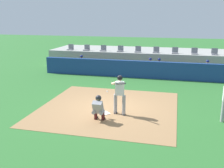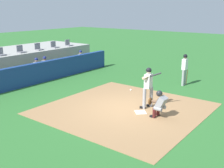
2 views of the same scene
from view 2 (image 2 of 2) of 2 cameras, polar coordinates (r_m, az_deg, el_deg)
The scene contains 16 objects.
ground_plane at distance 12.02m, azimuth 2.67°, elevation -5.14°, with size 80.00×80.00×0.00m, color #2D6B2D.
dirt_infield at distance 12.01m, azimuth 2.67°, elevation -5.11°, with size 6.40×6.40×0.01m, color #9E754C.
home_plate at distance 11.60m, azimuth 5.94°, elevation -5.84°, with size 0.44×0.44×0.02m, color white.
batter_at_plate at distance 11.89m, azimuth 7.51°, elevation -0.23°, with size 0.75×0.70×1.80m.
catcher_crouched at distance 11.02m, azimuth 9.65°, elevation -3.90°, with size 0.48×1.70×1.13m.
on_deck_batter at distance 15.90m, azimuth 14.85°, elevation 3.30°, with size 0.58×0.23×1.79m.
dugout_wall at distance 16.27m, azimuth -16.51°, elevation 1.92°, with size 13.00×0.30×1.20m, color navy.
dugout_bench at distance 17.15m, azimuth -18.41°, elevation 1.15°, with size 11.80×0.44×0.45m, color olive.
dugout_player_1 at distance 17.61m, azimuth -15.07°, elevation 3.26°, with size 0.49×0.70×1.30m.
dugout_player_2 at distance 18.00m, azimuth -13.47°, elevation 3.62°, with size 0.49×0.70×1.30m.
dugout_player_3 at distance 20.20m, azimuth -6.25°, elevation 5.21°, with size 0.49×0.70×1.30m.
stadium_seat_4 at distance 18.47m, azimuth -22.10°, elevation 5.93°, with size 0.46×0.46×0.48m.
stadium_seat_5 at distance 19.23m, azimuth -18.42°, elevation 6.60°, with size 0.46×0.46×0.48m.
stadium_seat_6 at distance 20.08m, azimuth -15.03°, elevation 7.20°, with size 0.46×0.46×0.48m.
stadium_seat_7 at distance 20.98m, azimuth -11.91°, elevation 7.73°, with size 0.46×0.46×0.48m.
stadium_seat_8 at distance 21.95m, azimuth -9.05°, elevation 8.19°, with size 0.46×0.46×0.48m.
Camera 2 is at (-9.29, -6.36, 4.21)m, focal length 44.03 mm.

